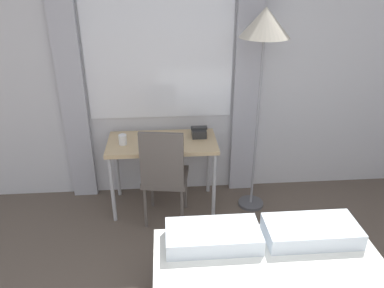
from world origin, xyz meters
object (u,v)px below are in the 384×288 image
(desk_chair, at_px, (164,172))
(mug, at_px, (123,140))
(standing_lamp, at_px, (264,33))
(telephone, at_px, (199,132))
(desk, at_px, (162,148))
(book, at_px, (167,143))

(desk_chair, bearing_deg, mug, 156.48)
(standing_lamp, relative_size, mug, 20.29)
(telephone, height_order, mug, telephone)
(desk, bearing_deg, book, -59.65)
(book, bearing_deg, desk, 120.35)
(desk_chair, relative_size, standing_lamp, 0.51)
(standing_lamp, xyz_separation_m, book, (-0.84, -0.01, -0.98))
(desk, xyz_separation_m, book, (0.05, -0.08, 0.08))
(telephone, bearing_deg, book, -152.69)
(standing_lamp, bearing_deg, book, -179.39)
(telephone, distance_m, mug, 0.73)
(standing_lamp, xyz_separation_m, mug, (-1.25, 0.03, -0.95))
(mug, bearing_deg, telephone, 9.92)
(book, height_order, mug, mug)
(desk, distance_m, standing_lamp, 1.39)
(standing_lamp, xyz_separation_m, telephone, (-0.53, 0.15, -0.95))
(book, xyz_separation_m, mug, (-0.41, 0.04, 0.03))
(book, relative_size, mug, 2.97)
(desk_chair, height_order, book, desk_chair)
(book, bearing_deg, mug, 175.06)
(telephone, relative_size, book, 0.55)
(telephone, relative_size, mug, 1.65)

